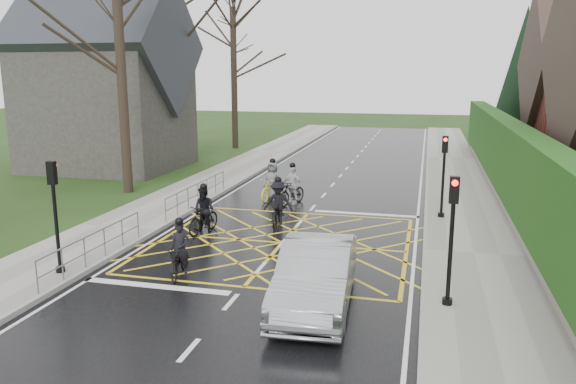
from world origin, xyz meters
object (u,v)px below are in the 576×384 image
at_px(cyclist_back, 204,214).
at_px(cyclist_front, 292,189).
at_px(cyclist_rear, 179,257).
at_px(cyclist_mid, 278,208).
at_px(cyclist_lead, 272,186).
at_px(car, 316,275).

relative_size(cyclist_back, cyclist_front, 0.98).
bearing_deg(cyclist_rear, cyclist_front, 71.13).
bearing_deg(cyclist_mid, cyclist_lead, 101.85).
distance_m(cyclist_front, cyclist_lead, 1.26).
height_order(cyclist_back, cyclist_front, cyclist_front).
relative_size(cyclist_back, car, 0.39).
xyz_separation_m(cyclist_mid, cyclist_front, (-0.26, 3.29, 0.00)).
height_order(cyclist_front, car, cyclist_front).
bearing_deg(cyclist_mid, cyclist_back, -150.70).
bearing_deg(cyclist_rear, cyclist_lead, 77.82).
bearing_deg(cyclist_back, cyclist_front, 79.68).
bearing_deg(car, cyclist_back, 129.99).
height_order(cyclist_mid, cyclist_lead, cyclist_lead).
height_order(cyclist_rear, cyclist_back, cyclist_back).
bearing_deg(cyclist_lead, car, -57.62).
bearing_deg(cyclist_back, cyclist_lead, 92.28).
relative_size(cyclist_rear, cyclist_back, 0.97).
xyz_separation_m(cyclist_front, cyclist_lead, (-1.06, 0.68, -0.03)).
bearing_deg(cyclist_mid, cyclist_front, 88.01).
relative_size(cyclist_rear, cyclist_mid, 0.93).
height_order(cyclist_front, cyclist_lead, cyclist_lead).
height_order(cyclist_mid, cyclist_front, cyclist_mid).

